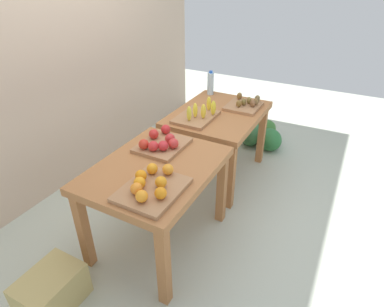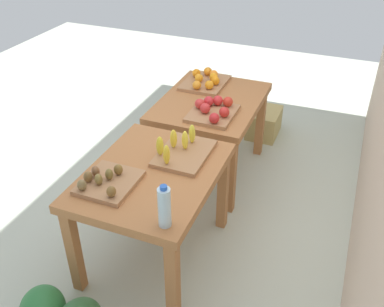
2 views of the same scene
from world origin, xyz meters
TOP-DOWN VIEW (x-y plane):
  - ground_plane at (0.00, 0.00)m, footprint 8.00×8.00m
  - back_wall at (0.00, 1.35)m, footprint 4.40×0.12m
  - display_table_left at (-0.56, 0.00)m, footprint 1.04×0.80m
  - display_table_right at (0.56, 0.00)m, footprint 1.04×0.80m
  - orange_bin at (-0.82, -0.15)m, footprint 0.44×0.36m
  - apple_bin at (-0.31, 0.11)m, footprint 0.42×0.34m
  - banana_crate at (0.31, 0.11)m, footprint 0.44×0.32m
  - kiwi_bin at (0.79, -0.19)m, footprint 0.36×0.32m
  - water_bottle at (0.98, 0.29)m, footprint 0.07×0.07m
  - watermelon_pile at (1.43, -0.23)m, footprint 0.67×0.60m
  - cardboard_produce_box at (-1.39, 0.30)m, footprint 0.40×0.30m

SIDE VIEW (x-z plane):
  - ground_plane at x=0.00m, z-range 0.00..0.00m
  - watermelon_pile at x=1.43m, z-range 0.00..0.27m
  - cardboard_produce_box at x=-1.39m, z-range 0.00..0.27m
  - display_table_left at x=-0.56m, z-range 0.26..0.98m
  - display_table_right at x=0.56m, z-range 0.26..0.98m
  - kiwi_bin at x=0.79m, z-range 0.70..0.81m
  - banana_crate at x=0.31m, z-range 0.68..0.85m
  - orange_bin at x=-0.82m, z-range 0.71..0.82m
  - apple_bin at x=-0.31m, z-range 0.71..0.82m
  - water_bottle at x=0.98m, z-range 0.72..0.98m
  - back_wall at x=0.00m, z-range 0.00..3.00m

